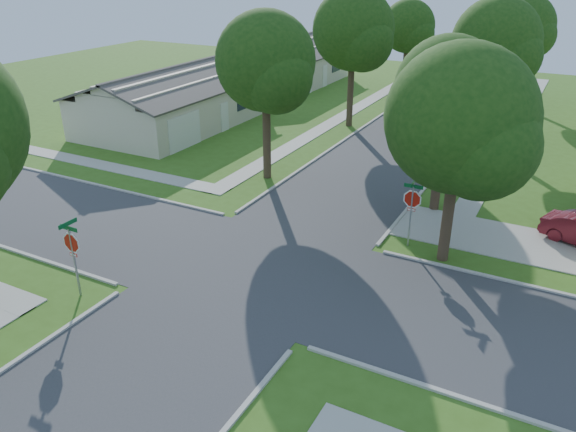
{
  "coord_description": "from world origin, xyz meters",
  "views": [
    {
      "loc": [
        10.13,
        -16.51,
        11.22
      ],
      "look_at": [
        0.38,
        1.88,
        1.6
      ],
      "focal_mm": 35.0,
      "sensor_mm": 36.0,
      "label": 1
    }
  ],
  "objects_px": {
    "house_nw_near": "(173,105)",
    "tree_e_near": "(449,94)",
    "tree_w_near": "(267,66)",
    "car_curb_east": "(453,136)",
    "stop_sign_ne": "(412,202)",
    "car_curb_west": "(407,95)",
    "tree_w_mid": "(354,33)",
    "tree_ne_corner": "(461,126)",
    "house_nw_far": "(284,68)",
    "tree_w_far": "(409,29)",
    "stop_sign_sw": "(72,246)",
    "tree_e_mid": "(496,46)",
    "tree_e_far": "(523,29)"
  },
  "relations": [
    {
      "from": "stop_sign_ne",
      "to": "tree_e_near",
      "type": "distance_m",
      "value": 5.62
    },
    {
      "from": "stop_sign_ne",
      "to": "car_curb_east",
      "type": "height_order",
      "value": "stop_sign_ne"
    },
    {
      "from": "tree_w_far",
      "to": "tree_ne_corner",
      "type": "relative_size",
      "value": 0.93
    },
    {
      "from": "car_curb_west",
      "to": "stop_sign_sw",
      "type": "bearing_deg",
      "value": 91.71
    },
    {
      "from": "tree_e_mid",
      "to": "tree_e_far",
      "type": "relative_size",
      "value": 1.06
    },
    {
      "from": "tree_e_near",
      "to": "house_nw_far",
      "type": "height_order",
      "value": "tree_e_near"
    },
    {
      "from": "tree_w_near",
      "to": "house_nw_far",
      "type": "bearing_deg",
      "value": 116.27
    },
    {
      "from": "tree_e_near",
      "to": "car_curb_east",
      "type": "distance_m",
      "value": 11.27
    },
    {
      "from": "tree_w_mid",
      "to": "car_curb_west",
      "type": "relative_size",
      "value": 2.4
    },
    {
      "from": "tree_ne_corner",
      "to": "house_nw_far",
      "type": "bearing_deg",
      "value": 128.81
    },
    {
      "from": "tree_e_near",
      "to": "tree_e_far",
      "type": "bearing_deg",
      "value": 90.0
    },
    {
      "from": "stop_sign_ne",
      "to": "car_curb_west",
      "type": "relative_size",
      "value": 0.75
    },
    {
      "from": "tree_w_near",
      "to": "tree_ne_corner",
      "type": "xyz_separation_m",
      "value": [
        11.0,
        -4.8,
        -0.52
      ]
    },
    {
      "from": "stop_sign_sw",
      "to": "car_curb_east",
      "type": "distance_m",
      "value": 25.08
    },
    {
      "from": "stop_sign_sw",
      "to": "tree_ne_corner",
      "type": "height_order",
      "value": "tree_ne_corner"
    },
    {
      "from": "stop_sign_ne",
      "to": "stop_sign_sw",
      "type": "bearing_deg",
      "value": -135.0
    },
    {
      "from": "tree_w_near",
      "to": "car_curb_east",
      "type": "bearing_deg",
      "value": 52.09
    },
    {
      "from": "stop_sign_ne",
      "to": "tree_w_mid",
      "type": "bearing_deg",
      "value": 119.8
    },
    {
      "from": "tree_e_mid",
      "to": "tree_ne_corner",
      "type": "distance_m",
      "value": 16.89
    },
    {
      "from": "tree_w_near",
      "to": "car_curb_west",
      "type": "relative_size",
      "value": 2.26
    },
    {
      "from": "house_nw_far",
      "to": "tree_e_near",
      "type": "bearing_deg",
      "value": -47.94
    },
    {
      "from": "tree_w_near",
      "to": "car_curb_west",
      "type": "distance_m",
      "value": 21.99
    },
    {
      "from": "house_nw_far",
      "to": "tree_w_far",
      "type": "bearing_deg",
      "value": 10.05
    },
    {
      "from": "tree_w_far",
      "to": "tree_ne_corner",
      "type": "height_order",
      "value": "tree_ne_corner"
    },
    {
      "from": "tree_ne_corner",
      "to": "house_nw_far",
      "type": "distance_m",
      "value": 35.9
    },
    {
      "from": "tree_e_mid",
      "to": "tree_e_far",
      "type": "distance_m",
      "value": 13.0
    },
    {
      "from": "tree_w_far",
      "to": "house_nw_far",
      "type": "xyz_separation_m",
      "value": [
        -11.34,
        -2.01,
        -3.99
      ]
    },
    {
      "from": "car_curb_east",
      "to": "tree_e_near",
      "type": "bearing_deg",
      "value": -77.31
    },
    {
      "from": "tree_e_mid",
      "to": "tree_e_near",
      "type": "bearing_deg",
      "value": -90.03
    },
    {
      "from": "house_nw_near",
      "to": "stop_sign_ne",
      "type": "bearing_deg",
      "value": -26.46
    },
    {
      "from": "tree_e_mid",
      "to": "car_curb_west",
      "type": "bearing_deg",
      "value": 130.76
    },
    {
      "from": "house_nw_near",
      "to": "tree_e_near",
      "type": "bearing_deg",
      "value": -16.11
    },
    {
      "from": "tree_e_far",
      "to": "car_curb_west",
      "type": "relative_size",
      "value": 2.19
    },
    {
      "from": "stop_sign_sw",
      "to": "tree_w_far",
      "type": "xyz_separation_m",
      "value": [
        0.05,
        38.71,
        3.48
      ]
    },
    {
      "from": "tree_ne_corner",
      "to": "tree_e_near",
      "type": "bearing_deg",
      "value": 108.53
    },
    {
      "from": "tree_e_near",
      "to": "tree_w_far",
      "type": "relative_size",
      "value": 1.03
    },
    {
      "from": "tree_e_mid",
      "to": "tree_w_far",
      "type": "relative_size",
      "value": 1.15
    },
    {
      "from": "tree_e_mid",
      "to": "house_nw_near",
      "type": "relative_size",
      "value": 0.68
    },
    {
      "from": "stop_sign_ne",
      "to": "tree_w_mid",
      "type": "distance_m",
      "value": 19.31
    },
    {
      "from": "stop_sign_ne",
      "to": "house_nw_far",
      "type": "relative_size",
      "value": 0.22
    },
    {
      "from": "house_nw_far",
      "to": "car_curb_west",
      "type": "xyz_separation_m",
      "value": [
        12.79,
        -1.76,
        -0.94
      ]
    },
    {
      "from": "house_nw_far",
      "to": "car_curb_east",
      "type": "relative_size",
      "value": 2.81
    },
    {
      "from": "tree_e_near",
      "to": "house_nw_far",
      "type": "distance_m",
      "value": 31.24
    },
    {
      "from": "tree_ne_corner",
      "to": "car_curb_west",
      "type": "distance_m",
      "value": 28.18
    },
    {
      "from": "tree_e_far",
      "to": "tree_w_near",
      "type": "relative_size",
      "value": 0.97
    },
    {
      "from": "stop_sign_ne",
      "to": "house_nw_near",
      "type": "relative_size",
      "value": 0.22
    },
    {
      "from": "tree_e_near",
      "to": "house_nw_near",
      "type": "height_order",
      "value": "tree_e_near"
    },
    {
      "from": "tree_w_far",
      "to": "tree_w_mid",
      "type": "bearing_deg",
      "value": -89.95
    },
    {
      "from": "stop_sign_sw",
      "to": "tree_e_far",
      "type": "xyz_separation_m",
      "value": [
        9.45,
        38.71,
        3.95
      ]
    },
    {
      "from": "stop_sign_ne",
      "to": "house_nw_far",
      "type": "distance_m",
      "value": 34.26
    }
  ]
}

